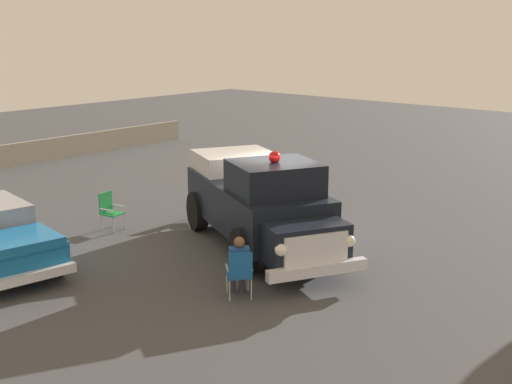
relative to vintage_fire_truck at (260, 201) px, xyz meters
The scene contains 7 objects.
ground_plane 1.37m from the vintage_fire_truck, 10.74° to the right, with size 60.00×60.00×0.00m, color #424244.
vintage_fire_truck is the anchor object (origin of this frame).
lawn_chair_near_truck 3.32m from the vintage_fire_truck, 146.10° to the right, with size 0.69×0.69×1.02m.
lawn_chair_by_car 3.20m from the vintage_fire_truck, 69.49° to the left, with size 0.68×0.68×1.02m.
lawn_chair_spare 4.35m from the vintage_fire_truck, 110.91° to the left, with size 0.59×0.58×1.02m.
spectator_seated 3.18m from the vintage_fire_truck, 146.78° to the right, with size 0.63×0.65×1.29m.
background_fence 14.05m from the vintage_fire_truck, 77.52° to the left, with size 13.39×0.12×0.90m.
Camera 1 is at (-12.65, -10.24, 5.38)m, focal length 46.89 mm.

